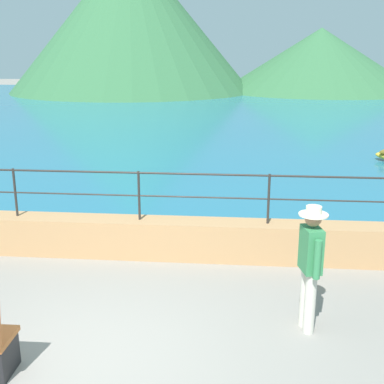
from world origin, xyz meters
The scene contains 7 objects.
ground_plane centered at (0.00, 0.00, 0.00)m, with size 120.00×120.00×0.00m, color gray.
promenade_wall centered at (0.00, 3.20, 0.35)m, with size 20.00×0.56×0.70m, color tan.
railing centered at (0.00, 3.20, 1.34)m, with size 18.44×0.04×0.90m.
lake_water centered at (0.00, 25.84, 0.03)m, with size 64.00×44.32×0.06m, color #236B89.
hill_main centered at (-7.95, 40.88, 6.38)m, with size 21.77×21.77×12.77m, color #33663D.
hill_secondary centered at (8.98, 42.40, 2.81)m, with size 18.05×18.05×5.61m, color #33663D.
person_walking centered at (2.72, 0.90, 0.98)m, with size 0.38×0.56×1.75m.
Camera 1 is at (1.73, -5.27, 3.66)m, focal length 46.85 mm.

